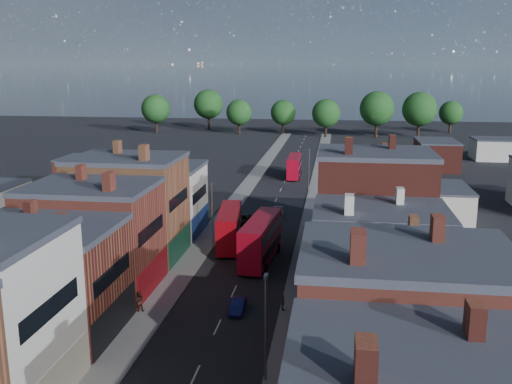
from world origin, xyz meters
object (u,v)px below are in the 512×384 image
(car_2, at_px, (244,220))
(bus_1, at_px, (261,239))
(car_3, at_px, (276,213))
(bus_0, at_px, (229,227))
(ped_1, at_px, (139,301))
(car_1, at_px, (238,305))
(bus_2, at_px, (294,166))
(ped_3, at_px, (283,302))

(car_2, bearing_deg, bus_1, -66.49)
(car_2, xyz_separation_m, car_3, (4.19, 4.59, -0.05))
(bus_0, relative_size, ped_1, 5.69)
(car_1, bearing_deg, bus_0, 101.27)
(bus_1, xyz_separation_m, ped_1, (-9.20, -15.28, -1.64))
(bus_2, bearing_deg, ped_3, -86.86)
(bus_2, height_order, car_3, bus_2)
(bus_0, bearing_deg, bus_2, 77.72)
(ped_1, bearing_deg, car_3, -118.28)
(bus_2, xyz_separation_m, ped_1, (-9.20, -65.98, -1.25))
(car_1, bearing_deg, ped_1, -172.36)
(bus_1, bearing_deg, bus_0, 137.31)
(bus_2, distance_m, car_3, 30.80)
(bus_0, distance_m, ped_1, 20.94)
(car_3, height_order, ped_3, ped_3)
(bus_1, relative_size, car_2, 2.57)
(car_2, height_order, car_3, car_2)
(bus_1, bearing_deg, car_2, 111.31)
(bus_0, xyz_separation_m, bus_2, (4.64, 45.60, -0.17))
(bus_0, height_order, car_3, bus_0)
(bus_0, xyz_separation_m, car_1, (4.34, -18.93, -1.92))
(car_3, relative_size, ped_1, 2.12)
(car_2, xyz_separation_m, ped_1, (-4.71, -30.65, 0.44))
(bus_1, distance_m, bus_2, 50.70)
(bus_2, bearing_deg, car_1, -90.52)
(car_2, relative_size, ped_1, 2.40)
(car_1, distance_m, car_3, 33.78)
(car_1, height_order, car_3, car_3)
(ped_1, bearing_deg, ped_3, 174.66)
(car_1, xyz_separation_m, ped_1, (-8.90, -1.46, 0.50))
(bus_2, relative_size, car_2, 2.17)
(car_1, bearing_deg, ped_3, 5.93)
(car_3, xyz_separation_m, ped_1, (-8.90, -35.23, 0.49))
(bus_0, relative_size, car_2, 2.37)
(bus_0, distance_m, car_2, 10.43)
(car_3, distance_m, ped_3, 33.48)
(bus_0, distance_m, ped_3, 20.30)
(ped_3, bearing_deg, car_2, -6.51)
(bus_0, relative_size, car_3, 2.68)
(car_1, bearing_deg, car_3, 88.34)
(car_3, xyz_separation_m, ped_3, (4.10, -33.23, 0.29))
(bus_1, bearing_deg, ped_1, -116.03)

